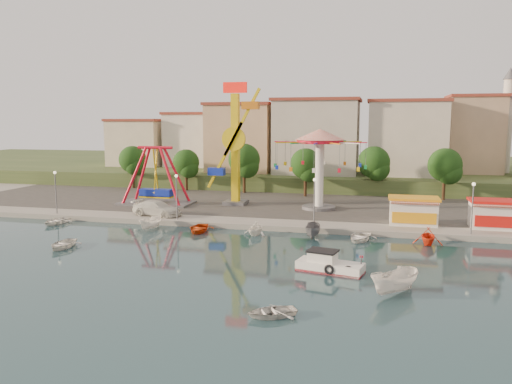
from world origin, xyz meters
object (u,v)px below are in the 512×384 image
(cabin_motorboat, at_px, (329,265))
(rowboat_a, at_px, (62,244))
(pirate_ship_ride, at_px, (156,177))
(skiff, at_px, (395,282))
(van, at_px, (157,208))
(wave_swinger, at_px, (320,151))
(kamikaze_tower, at_px, (237,147))

(cabin_motorboat, height_order, rowboat_a, cabin_motorboat)
(pirate_ship_ride, relative_size, cabin_motorboat, 1.79)
(cabin_motorboat, distance_m, skiff, 6.60)
(skiff, bearing_deg, van, -176.66)
(wave_swinger, distance_m, skiff, 31.58)
(wave_swinger, relative_size, van, 1.88)
(kamikaze_tower, distance_m, van, 14.11)
(pirate_ship_ride, xyz_separation_m, wave_swinger, (22.23, 1.48, 3.80))
(kamikaze_tower, xyz_separation_m, wave_swinger, (11.26, -0.59, -0.35))
(van, bearing_deg, cabin_motorboat, -116.33)
(wave_swinger, xyz_separation_m, van, (-18.56, -9.22, -6.70))
(pirate_ship_ride, distance_m, van, 9.04)
(kamikaze_tower, distance_m, wave_swinger, 11.28)
(kamikaze_tower, xyz_separation_m, van, (-7.30, -9.81, -7.05))
(skiff, bearing_deg, pirate_ship_ride, 177.81)
(kamikaze_tower, distance_m, rowboat_a, 27.62)
(wave_swinger, bearing_deg, kamikaze_tower, 177.00)
(kamikaze_tower, relative_size, rowboat_a, 4.41)
(kamikaze_tower, xyz_separation_m, skiff, (19.94, -30.06, -7.67))
(rowboat_a, bearing_deg, kamikaze_tower, 61.32)
(pirate_ship_ride, height_order, van, pirate_ship_ride)
(wave_swinger, distance_m, van, 21.78)
(pirate_ship_ride, bearing_deg, cabin_motorboat, -42.44)
(pirate_ship_ride, xyz_separation_m, van, (3.67, -7.74, -2.90))
(rowboat_a, distance_m, skiff, 30.89)
(pirate_ship_ride, relative_size, rowboat_a, 2.67)
(pirate_ship_ride, height_order, rowboat_a, pirate_ship_ride)
(pirate_ship_ride, distance_m, skiff, 41.85)
(skiff, bearing_deg, rowboat_a, -150.86)
(wave_swinger, xyz_separation_m, rowboat_a, (-21.66, -23.67, -7.81))
(pirate_ship_ride, bearing_deg, skiff, -42.17)
(rowboat_a, bearing_deg, skiff, -16.32)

